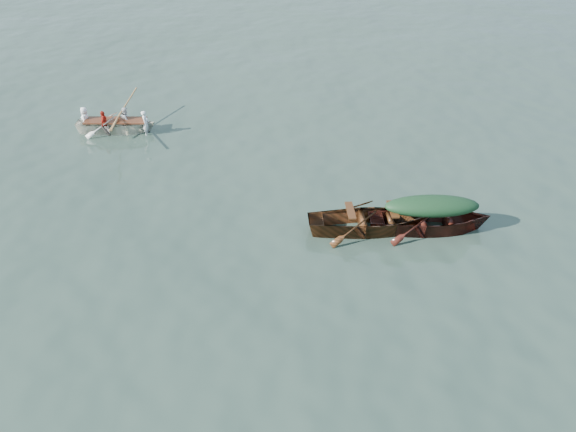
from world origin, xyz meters
name	(u,v)px	position (x,y,z in m)	size (l,w,h in m)	color
ground	(291,338)	(0.00, 0.00, 0.00)	(140.00, 140.00, 0.00)	#314539
green_tarp_boat	(428,230)	(3.82, 3.78, 0.00)	(1.41, 4.55, 1.07)	#481910
open_wooden_boat	(370,231)	(2.24, 3.79, 0.00)	(1.44, 4.64, 1.10)	#572D15
rowed_boat	(117,132)	(-5.88, 10.00, 0.00)	(1.17, 3.91, 0.91)	white
green_tarp_cover	(432,206)	(3.82, 3.78, 0.80)	(0.78, 2.50, 0.52)	#15351C
thwart_benches	(371,213)	(2.24, 3.79, 0.57)	(0.87, 2.32, 0.04)	#41220F
rowers	(113,110)	(-5.88, 10.00, 0.83)	(1.05, 2.73, 0.76)	white
oars	(115,119)	(-5.88, 10.00, 0.48)	(2.60, 0.60, 0.06)	#A97740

